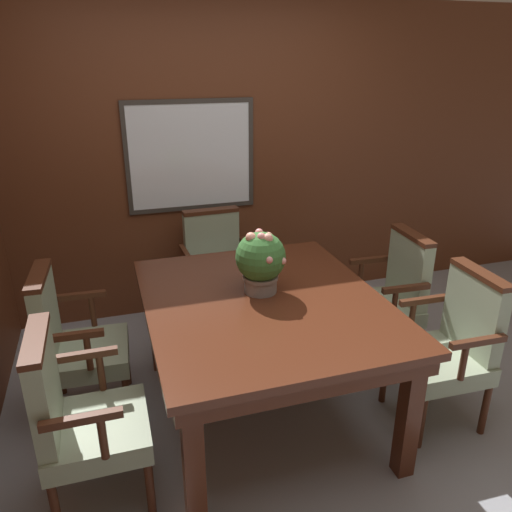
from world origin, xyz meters
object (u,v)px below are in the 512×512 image
at_px(chair_left_near, 78,415).
at_px(chair_right_far, 390,294).
at_px(chair_head_far, 216,267).
at_px(chair_right_near, 451,343).
at_px(chair_left_far, 72,340).
at_px(potted_plant, 261,260).
at_px(dining_table, 264,314).

bearing_deg(chair_left_near, chair_right_far, -71.39).
xyz_separation_m(chair_right_far, chair_head_far, (-1.04, 0.82, 0.00)).
height_order(chair_right_near, chair_left_far, same).
bearing_deg(chair_left_near, chair_left_far, 4.13).
bearing_deg(chair_right_near, chair_left_near, -87.88).
bearing_deg(potted_plant, chair_right_far, 12.36).
xyz_separation_m(chair_right_near, potted_plant, (-1.01, 0.44, 0.47)).
bearing_deg(chair_head_far, dining_table, -91.67).
relative_size(chair_right_far, chair_head_far, 1.00).
relative_size(chair_right_far, potted_plant, 2.53).
bearing_deg(chair_head_far, chair_right_near, -57.56).
xyz_separation_m(chair_head_far, chair_left_far, (-1.05, -0.80, 0.00)).
bearing_deg(chair_head_far, chair_right_far, -40.63).
xyz_separation_m(chair_right_far, chair_right_near, (-0.01, -0.66, 0.00)).
height_order(chair_right_far, potted_plant, potted_plant).
distance_m(chair_right_near, potted_plant, 1.19).
bearing_deg(potted_plant, chair_right_near, -23.67).
xyz_separation_m(dining_table, chair_head_far, (-0.01, 1.15, -0.18)).
relative_size(dining_table, chair_head_far, 1.65).
relative_size(dining_table, chair_left_near, 1.65).
relative_size(chair_right_far, chair_left_far, 1.00).
height_order(chair_right_far, chair_left_far, same).
distance_m(chair_right_far, potted_plant, 1.14).
xyz_separation_m(chair_head_far, potted_plant, (0.02, -1.05, 0.47)).
distance_m(chair_right_far, chair_head_far, 1.33).
height_order(dining_table, potted_plant, potted_plant).
relative_size(dining_table, chair_left_far, 1.65).
bearing_deg(chair_head_far, potted_plant, -91.02).
relative_size(chair_head_far, potted_plant, 2.53).
xyz_separation_m(chair_left_near, chair_right_near, (2.03, 0.01, 0.00)).
xyz_separation_m(chair_right_far, chair_left_near, (-2.04, -0.67, 0.00)).
bearing_deg(chair_left_near, chair_head_far, -33.40).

